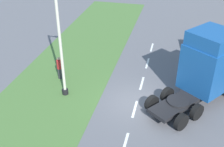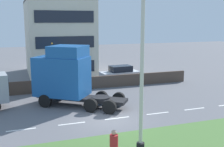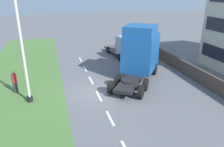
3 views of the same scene
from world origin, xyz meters
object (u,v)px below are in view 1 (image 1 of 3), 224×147
flatbed_truck (213,43)px  lamp_post (61,44)px  lorry_cab (211,64)px  pedestrian (60,68)px

flatbed_truck → lamp_post: bearing=31.5°
lamp_post → lorry_cab: bearing=13.2°
lorry_cab → lamp_post: (-9.44, -2.22, 1.42)m
flatbed_truck → pedestrian: (-11.33, -6.23, -0.54)m
flatbed_truck → lorry_cab: bearing=76.0°
lorry_cab → pedestrian: lorry_cab is taller
lorry_cab → flatbed_truck: lorry_cab is taller
flatbed_truck → lamp_post: size_ratio=0.71×
lorry_cab → flatbed_truck: (0.70, 5.91, -0.99)m
lorry_cab → flatbed_truck: size_ratio=1.18×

